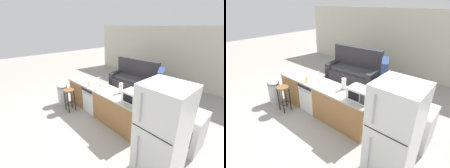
{
  "view_description": "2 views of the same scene",
  "coord_description": "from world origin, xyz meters",
  "views": [
    {
      "loc": [
        3.28,
        -2.54,
        2.6
      ],
      "look_at": [
        0.29,
        0.24,
        1.01
      ],
      "focal_mm": 24.0,
      "sensor_mm": 36.0,
      "label": 1
    },
    {
      "loc": [
        3.13,
        -2.78,
        2.85
      ],
      "look_at": [
        0.55,
        0.15,
        0.98
      ],
      "focal_mm": 28.0,
      "sensor_mm": 36.0,
      "label": 2
    }
  ],
  "objects": [
    {
      "name": "ground_plane",
      "position": [
        0.0,
        0.0,
        0.0
      ],
      "size": [
        24.0,
        24.0,
        0.0
      ],
      "primitive_type": "plane",
      "color": "gray"
    },
    {
      "name": "wall_back",
      "position": [
        0.3,
        4.2,
        1.3
      ],
      "size": [
        10.0,
        0.06,
        2.6
      ],
      "color": "beige",
      "rests_on": "ground_plane"
    },
    {
      "name": "kitchen_counter",
      "position": [
        0.24,
        0.0,
        0.42
      ],
      "size": [
        2.94,
        0.66,
        0.9
      ],
      "color": "#9E6B3D",
      "rests_on": "ground_plane"
    },
    {
      "name": "dishwasher",
      "position": [
        -0.25,
        -0.0,
        0.42
      ],
      "size": [
        0.58,
        0.61,
        0.84
      ],
      "color": "white",
      "rests_on": "ground_plane"
    },
    {
      "name": "stove_range",
      "position": [
        2.35,
        0.55,
        0.45
      ],
      "size": [
        0.76,
        0.68,
        0.9
      ],
      "color": "#B7B7BC",
      "rests_on": "ground_plane"
    },
    {
      "name": "refrigerator",
      "position": [
        2.35,
        -0.55,
        0.9
      ],
      "size": [
        0.72,
        0.73,
        1.8
      ],
      "color": "silver",
      "rests_on": "ground_plane"
    },
    {
      "name": "microwave",
      "position": [
        1.32,
        -0.0,
        1.04
      ],
      "size": [
        0.5,
        0.37,
        0.28
      ],
      "color": "white",
      "rests_on": "kitchen_counter"
    },
    {
      "name": "sink_faucet",
      "position": [
        -0.03,
        0.03,
        1.03
      ],
      "size": [
        0.07,
        0.18,
        0.3
      ],
      "color": "silver",
      "rests_on": "kitchen_counter"
    },
    {
      "name": "paper_towel_roll",
      "position": [
        0.74,
        0.14,
        1.04
      ],
      "size": [
        0.14,
        0.14,
        0.28
      ],
      "color": "#4C4C51",
      "rests_on": "kitchen_counter"
    },
    {
      "name": "soap_bottle",
      "position": [
        -0.25,
        -0.2,
        0.97
      ],
      "size": [
        0.06,
        0.06,
        0.18
      ],
      "color": "yellow",
      "rests_on": "kitchen_counter"
    },
    {
      "name": "kettle",
      "position": [
        2.18,
        0.68,
        0.99
      ],
      "size": [
        0.21,
        0.17,
        0.19
      ],
      "color": "black",
      "rests_on": "stove_range"
    },
    {
      "name": "bar_stool",
      "position": [
        -0.79,
        -0.61,
        0.54
      ],
      "size": [
        0.32,
        0.32,
        0.74
      ],
      "color": "brown",
      "rests_on": "ground_plane"
    },
    {
      "name": "trash_bin",
      "position": [
        -1.37,
        -0.57,
        0.38
      ],
      "size": [
        0.35,
        0.35,
        0.74
      ],
      "color": "#B7B7BC",
      "rests_on": "ground_plane"
    },
    {
      "name": "couch",
      "position": [
        -0.58,
        2.37,
        0.39
      ],
      "size": [
        2.06,
        1.05,
        1.27
      ],
      "color": "#2D2D33",
      "rests_on": "ground_plane"
    },
    {
      "name": "armchair",
      "position": [
        1.0,
        2.15,
        0.35
      ],
      "size": [
        1.09,
        1.11,
        1.2
      ],
      "color": "navy",
      "rests_on": "ground_plane"
    }
  ]
}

